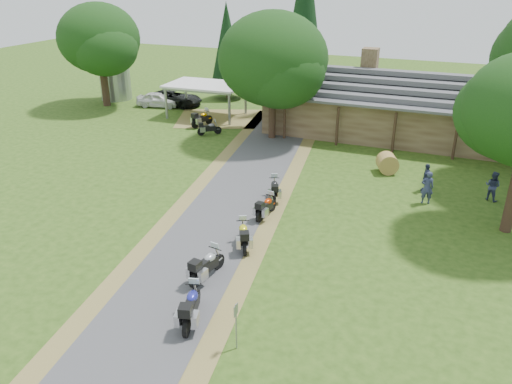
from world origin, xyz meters
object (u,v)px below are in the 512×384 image
at_px(motorcycle_row_c, 244,234).
at_px(motorcycle_carport_a, 202,118).
at_px(motorcycle_carport_b, 209,127).
at_px(lodge, 404,103).
at_px(car_white_sedan, 158,98).
at_px(motorcycle_row_b, 207,264).
at_px(motorcycle_row_d, 266,206).
at_px(motorcycle_row_a, 191,304).
at_px(carport, 206,100).
at_px(silo, 114,68).
at_px(hay_bale, 387,163).
at_px(car_dark_suv, 175,94).
at_px(motorcycle_row_e, 274,188).

relative_size(motorcycle_row_c, motorcycle_carport_a, 0.94).
bearing_deg(motorcycle_carport_b, motorcycle_row_c, -98.22).
relative_size(lodge, car_white_sedan, 4.19).
height_order(motorcycle_row_b, motorcycle_carport_a, motorcycle_carport_a).
bearing_deg(motorcycle_carport_a, car_white_sedan, 75.48).
relative_size(lodge, motorcycle_row_d, 11.88).
xyz_separation_m(car_white_sedan, motorcycle_row_a, (17.71, -26.18, -0.14)).
relative_size(carport, motorcycle_row_c, 3.37).
bearing_deg(silo, motorcycle_row_c, -43.50).
relative_size(motorcycle_row_d, hay_bale, 1.45).
relative_size(lodge, motorcycle_row_b, 10.64).
height_order(motorcycle_row_a, motorcycle_row_d, motorcycle_row_a).
relative_size(lodge, car_dark_suv, 3.81).
bearing_deg(motorcycle_carport_b, motorcycle_carport_a, 90.45).
xyz_separation_m(silo, motorcycle_row_d, (22.75, -18.45, -2.36)).
height_order(car_dark_suv, motorcycle_row_d, car_dark_suv).
xyz_separation_m(car_white_sedan, car_dark_suv, (1.17, 1.00, 0.22)).
height_order(carport, car_dark_suv, carport).
height_order(lodge, motorcycle_row_c, lodge).
relative_size(motorcycle_row_b, motorcycle_row_d, 1.12).
bearing_deg(silo, motorcycle_row_d, -39.04).
bearing_deg(silo, motorcycle_row_b, -47.59).
height_order(motorcycle_row_b, hay_bale, motorcycle_row_b).
bearing_deg(lodge, hay_bale, -88.57).
distance_m(motorcycle_row_c, motorcycle_row_e, 5.50).
relative_size(motorcycle_row_c, motorcycle_row_d, 1.07).
xyz_separation_m(lodge, motorcycle_row_d, (-4.67, -17.15, -1.83)).
height_order(silo, motorcycle_row_b, silo).
height_order(motorcycle_row_b, motorcycle_row_c, motorcycle_row_b).
xyz_separation_m(lodge, motorcycle_row_c, (-4.54, -20.40, -1.79)).
bearing_deg(motorcycle_row_c, motorcycle_carport_a, 6.26).
bearing_deg(motorcycle_row_e, motorcycle_row_d, 167.83).
height_order(silo, carport, silo).
distance_m(lodge, motorcycle_row_d, 17.87).
distance_m(motorcycle_row_b, motorcycle_row_d, 6.17).
xyz_separation_m(carport, motorcycle_row_c, (11.78, -19.41, -0.75)).
xyz_separation_m(carport, car_white_sedan, (-5.59, 1.17, -0.55)).
height_order(motorcycle_row_a, motorcycle_row_e, motorcycle_row_a).
relative_size(car_white_sedan, car_dark_suv, 0.91).
height_order(motorcycle_row_a, hay_bale, motorcycle_row_a).
bearing_deg(motorcycle_row_d, lodge, -8.31).
distance_m(motorcycle_row_c, motorcycle_row_d, 3.26).
xyz_separation_m(car_white_sedan, motorcycle_carport_b, (8.22, -5.90, -0.27)).
bearing_deg(car_dark_suv, carport, -115.23).
xyz_separation_m(silo, motorcycle_row_a, (23.21, -27.31, -2.27)).
bearing_deg(car_dark_suv, motorcycle_row_e, -134.85).
xyz_separation_m(lodge, motorcycle_carport_b, (-13.70, -5.72, -1.87)).
height_order(motorcycle_row_c, motorcycle_carport_a, motorcycle_carport_a).
height_order(silo, motorcycle_carport_b, silo).
height_order(motorcycle_row_b, motorcycle_row_e, motorcycle_row_b).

